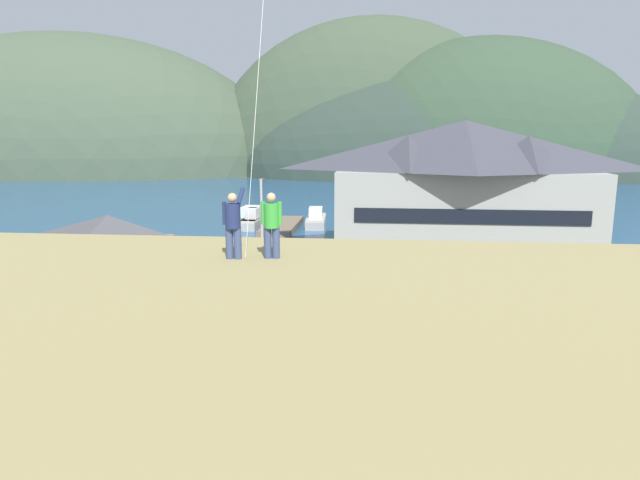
% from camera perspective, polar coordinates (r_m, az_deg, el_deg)
% --- Properties ---
extents(ground_plane, '(600.00, 600.00, 0.00)m').
position_cam_1_polar(ground_plane, '(25.08, -3.18, -11.91)').
color(ground_plane, '#66604C').
extents(parking_lot_pad, '(40.00, 20.00, 0.10)m').
position_cam_1_polar(parking_lot_pad, '(29.69, -1.69, -8.12)').
color(parking_lot_pad, slate).
rests_on(parking_lot_pad, ground).
extents(bay_water, '(360.00, 84.00, 0.03)m').
position_cam_1_polar(bay_water, '(83.49, 3.14, 4.16)').
color(bay_water, navy).
rests_on(bay_water, ground).
extents(far_hill_west_ridge, '(122.69, 67.78, 72.22)m').
position_cam_1_polar(far_hill_west_ridge, '(165.60, -24.77, 6.49)').
color(far_hill_west_ridge, '#42513D').
rests_on(far_hill_west_ridge, ground).
extents(far_hill_east_peak, '(85.99, 44.48, 77.48)m').
position_cam_1_polar(far_hill_east_peak, '(143.72, 5.32, 6.91)').
color(far_hill_east_peak, '#3D4C38').
rests_on(far_hill_east_peak, ground).
extents(far_hill_center_saddle, '(109.97, 47.33, 51.23)m').
position_cam_1_polar(far_hill_center_saddle, '(136.99, 14.70, 6.42)').
color(far_hill_center_saddle, '#2D3D33').
rests_on(far_hill_center_saddle, ground).
extents(far_hill_far_shoulder, '(81.41, 57.38, 65.39)m').
position_cam_1_polar(far_hill_far_shoulder, '(141.76, 16.35, 6.47)').
color(far_hill_far_shoulder, '#334733').
rests_on(far_hill_far_shoulder, ground).
extents(harbor_lodge, '(21.32, 9.74, 10.87)m').
position_cam_1_polar(harbor_lodge, '(45.65, 14.66, 5.58)').
color(harbor_lodge, '#999E99').
rests_on(harbor_lodge, ground).
extents(storage_shed_near_lot, '(8.03, 5.37, 4.90)m').
position_cam_1_polar(storage_shed_near_lot, '(36.32, -21.00, -1.26)').
color(storage_shed_near_lot, '#756B5B').
rests_on(storage_shed_near_lot, ground).
extents(wharf_dock, '(3.20, 10.72, 0.70)m').
position_cam_1_polar(wharf_dock, '(57.30, -3.99, 1.42)').
color(wharf_dock, '#70604C').
rests_on(wharf_dock, ground).
extents(moored_boat_wharfside, '(2.98, 8.08, 2.16)m').
position_cam_1_polar(moored_boat_wharfside, '(60.36, -7.00, 2.20)').
color(moored_boat_wharfside, '#23564C').
rests_on(moored_boat_wharfside, ground).
extents(moored_boat_outer_mooring, '(2.34, 6.35, 2.16)m').
position_cam_1_polar(moored_boat_outer_mooring, '(59.16, -0.42, 2.11)').
color(moored_boat_outer_mooring, '#A8A399').
rests_on(moored_boat_outer_mooring, ground).
extents(moored_boat_inner_slip, '(2.15, 5.66, 2.16)m').
position_cam_1_polar(moored_boat_inner_slip, '(58.75, -6.93, 1.97)').
color(moored_boat_inner_slip, '#A8A399').
rests_on(moored_boat_inner_slip, ground).
extents(parked_car_mid_row_far, '(4.21, 2.08, 1.82)m').
position_cam_1_polar(parked_car_mid_row_far, '(30.59, 11.34, -5.76)').
color(parked_car_mid_row_far, '#B28923').
rests_on(parked_car_mid_row_far, parking_lot_pad).
extents(parked_car_front_row_end, '(4.26, 2.16, 1.82)m').
position_cam_1_polar(parked_car_front_row_end, '(25.96, 11.43, -8.80)').
color(parked_car_front_row_end, '#9EA3A8').
rests_on(parked_car_front_row_end, parking_lot_pad).
extents(parked_car_back_row_left, '(4.33, 2.32, 1.82)m').
position_cam_1_polar(parked_car_back_row_left, '(30.94, -7.69, -5.46)').
color(parked_car_back_row_left, silver).
rests_on(parked_car_back_row_left, parking_lot_pad).
extents(parked_car_mid_row_near, '(4.24, 2.13, 1.82)m').
position_cam_1_polar(parked_car_mid_row_near, '(29.06, -24.10, -7.41)').
color(parked_car_mid_row_near, '#B28923').
rests_on(parked_car_mid_row_near, parking_lot_pad).
extents(parking_light_pole, '(0.24, 0.78, 6.95)m').
position_cam_1_polar(parking_light_pole, '(34.57, -6.06, 1.48)').
color(parking_light_pole, '#ADADB2').
rests_on(parking_light_pole, parking_lot_pad).
extents(person_kite_flyer, '(0.51, 0.66, 1.86)m').
position_cam_1_polar(person_kite_flyer, '(14.48, -9.04, 1.75)').
color(person_kite_flyer, '#384770').
rests_on(person_kite_flyer, grassy_hill_foreground).
extents(person_companion, '(0.55, 0.40, 1.74)m').
position_cam_1_polar(person_companion, '(14.42, -5.06, 1.74)').
color(person_companion, '#384770').
rests_on(person_companion, grassy_hill_foreground).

